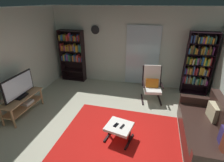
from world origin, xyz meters
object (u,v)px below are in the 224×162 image
Objects in this scene: television at (19,87)px; lounge_armchair at (152,83)px; tv_stand at (23,102)px; wall_clock at (95,30)px; bookshelf_near_sofa at (198,63)px; tv_remote at (122,126)px; cell_phone at (116,125)px; ottoman at (119,128)px; bookshelf_near_tv at (72,52)px; leather_sofa at (208,133)px.

lounge_armchair is at bearing 27.41° from television.
wall_clock reaches higher than tv_stand.
bookshelf_near_sofa reaches higher than tv_remote.
tv_stand is 8.45× the size of cell_phone.
tv_stand is 1.22× the size of television.
bookshelf_near_sofa is at bearing 55.04° from ottoman.
bookshelf_near_tv reaches higher than cell_phone.
bookshelf_near_sofa is 13.49× the size of tv_remote.
wall_clock is at bearing 137.51° from tv_remote.
wall_clock is (-1.53, 2.84, 1.48)m from tv_remote.
lounge_armchair is 2.02m from tv_remote.
bookshelf_near_sofa reaches higher than television.
tv_remote is at bearing -104.28° from lounge_armchair.
tv_remote is (2.68, -0.33, 0.04)m from tv_stand.
bookshelf_near_tv is at bearing 83.06° from television.
wall_clock is at bearing 142.22° from leather_sofa.
television is at bearing -96.94° from bookshelf_near_tv.
tv_remote is 0.50× the size of wall_clock.
tv_remote reaches higher than ottoman.
lounge_armchair is (2.88, -0.76, -0.52)m from bookshelf_near_tv.
television is 0.95× the size of lounge_armchair.
leather_sofa is at bearing 9.63° from ottoman.
leather_sofa is at bearing 30.00° from tv_remote.
leather_sofa is at bearing -37.78° from wall_clock.
bookshelf_near_tv is 3.57m from cell_phone.
lounge_armchair is (3.18, 1.65, -0.26)m from television.
tv_remote is (-0.50, -1.96, -0.16)m from lounge_armchair.
leather_sofa is 1.94× the size of lounge_armchair.
television is 6.71× the size of tv_remote.
bookshelf_near_sofa reaches higher than lounge_armchair.
bookshelf_near_tv is at bearing 148.51° from cell_phone.
tv_remote is at bearing 10.27° from cell_phone.
lounge_armchair is at bearing -23.62° from wall_clock.
television is at bearing -83.64° from tv_stand.
wall_clock reaches higher than leather_sofa.
lounge_armchair is 7.10× the size of tv_remote.
television is 4.42m from leather_sofa.
lounge_armchair reaches higher than ottoman.
cell_phone is at bearing -176.17° from ottoman.
cell_phone is (2.54, -0.31, 0.03)m from tv_stand.
bookshelf_near_sofa is 3.22× the size of ottoman.
wall_clock is at bearing 65.65° from television.
tv_remote is 1.03× the size of cell_phone.
bookshelf_near_sofa is at bearing 28.05° from television.
leather_sofa is 13.77× the size of tv_remote.
bookshelf_near_tv reaches higher than television.
television is 6.90× the size of cell_phone.
tv_remote is at bearing -48.65° from bookshelf_near_tv.
tv_stand is 2.51m from bookshelf_near_tv.
bookshelf_near_tv is at bearing 179.72° from bookshelf_near_sofa.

